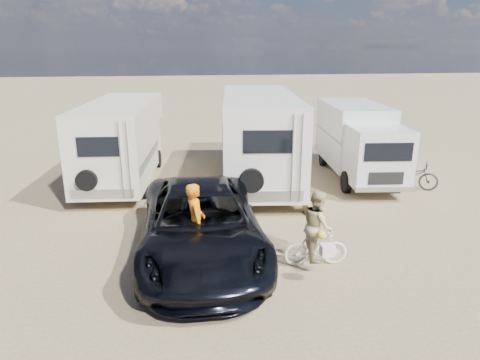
{
  "coord_description": "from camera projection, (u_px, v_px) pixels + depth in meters",
  "views": [
    {
      "loc": [
        -3.41,
        -8.46,
        4.85
      ],
      "look_at": [
        -1.71,
        2.84,
        1.3
      ],
      "focal_mm": 32.1,
      "sensor_mm": 36.0,
      "label": 1
    }
  ],
  "objects": [
    {
      "name": "cooler",
      "position": [
        225.0,
        207.0,
        12.95
      ],
      "size": [
        0.54,
        0.4,
        0.43
      ],
      "primitive_type": "cube",
      "rotation": [
        0.0,
        0.0,
        -0.03
      ],
      "color": "#1A547F",
      "rests_on": "ground"
    },
    {
      "name": "dark_suv",
      "position": [
        201.0,
        223.0,
        10.19
      ],
      "size": [
        2.87,
        6.09,
        1.68
      ],
      "primitive_type": "imported",
      "rotation": [
        0.0,
        0.0,
        -0.01
      ],
      "color": "black",
      "rests_on": "ground"
    },
    {
      "name": "rv_left",
      "position": [
        122.0,
        143.0,
        15.75
      ],
      "size": [
        2.8,
        6.64,
        2.96
      ],
      "primitive_type": null,
      "rotation": [
        0.0,
        0.0,
        -0.09
      ],
      "color": "silver",
      "rests_on": "ground"
    },
    {
      "name": "rider_man",
      "position": [
        196.0,
        229.0,
        9.73
      ],
      "size": [
        0.48,
        0.69,
        1.8
      ],
      "primitive_type": "imported",
      "rotation": [
        0.0,
        0.0,
        1.65
      ],
      "color": "orange",
      "rests_on": "ground"
    },
    {
      "name": "bike_parked",
      "position": [
        410.0,
        175.0,
        15.21
      ],
      "size": [
        2.0,
        1.51,
        1.01
      ],
      "primitive_type": "imported",
      "rotation": [
        0.0,
        0.0,
        1.07
      ],
      "color": "#2A2D2A",
      "rests_on": "ground"
    },
    {
      "name": "ground",
      "position": [
        331.0,
        266.0,
        9.91
      ],
      "size": [
        140.0,
        140.0,
        0.0
      ],
      "primitive_type": "plane",
      "color": "#9A825C",
      "rests_on": "ground"
    },
    {
      "name": "crate",
      "position": [
        313.0,
        207.0,
        13.04
      ],
      "size": [
        0.52,
        0.52,
        0.38
      ],
      "primitive_type": "cube",
      "rotation": [
        0.0,
        0.0,
        0.08
      ],
      "color": "#998C54",
      "rests_on": "ground"
    },
    {
      "name": "rider_woman",
      "position": [
        317.0,
        232.0,
        9.74
      ],
      "size": [
        0.67,
        0.84,
        1.64
      ],
      "primitive_type": "imported",
      "rotation": [
        0.0,
        0.0,
        1.51
      ],
      "color": "tan",
      "rests_on": "ground"
    },
    {
      "name": "bike_woman",
      "position": [
        316.0,
        248.0,
        9.85
      ],
      "size": [
        1.5,
        0.51,
        0.89
      ],
      "primitive_type": "imported",
      "rotation": [
        0.0,
        0.0,
        1.51
      ],
      "color": "silver",
      "rests_on": "ground"
    },
    {
      "name": "box_truck",
      "position": [
        359.0,
        143.0,
        16.29
      ],
      "size": [
        2.66,
        6.08,
        2.73
      ],
      "primitive_type": null,
      "rotation": [
        0.0,
        0.0,
        -0.11
      ],
      "color": "silver",
      "rests_on": "ground"
    },
    {
      "name": "rv_main",
      "position": [
        259.0,
        139.0,
        15.73
      ],
      "size": [
        3.42,
        7.63,
        3.25
      ],
      "primitive_type": null,
      "rotation": [
        0.0,
        0.0,
        -0.12
      ],
      "color": "white",
      "rests_on": "ground"
    },
    {
      "name": "bike_man",
      "position": [
        196.0,
        248.0,
        9.87
      ],
      "size": [
        1.66,
        0.69,
        0.85
      ],
      "primitive_type": "imported",
      "rotation": [
        0.0,
        0.0,
        1.65
      ],
      "color": "#C94D0D",
      "rests_on": "ground"
    }
  ]
}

